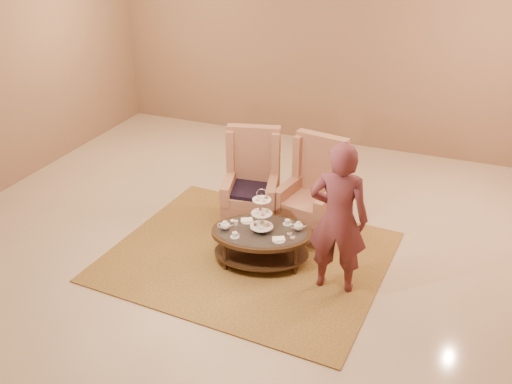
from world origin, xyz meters
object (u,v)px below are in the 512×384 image
at_px(tea_table, 262,236).
at_px(armchair_left, 252,192).
at_px(armchair_right, 312,201).
at_px(person, 338,219).

xyz_separation_m(tea_table, armchair_left, (-0.47, 0.86, 0.07)).
height_order(armchair_right, person, person).
bearing_deg(armchair_left, tea_table, -75.50).
relative_size(armchair_left, person, 0.73).
bearing_deg(tea_table, armchair_right, 54.91).
bearing_deg(armchair_left, armchair_right, -8.68).
distance_m(armchair_left, person, 1.76).
relative_size(armchair_right, person, 0.73).
bearing_deg(person, armchair_right, -66.58).
bearing_deg(armchair_right, tea_table, -98.70).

